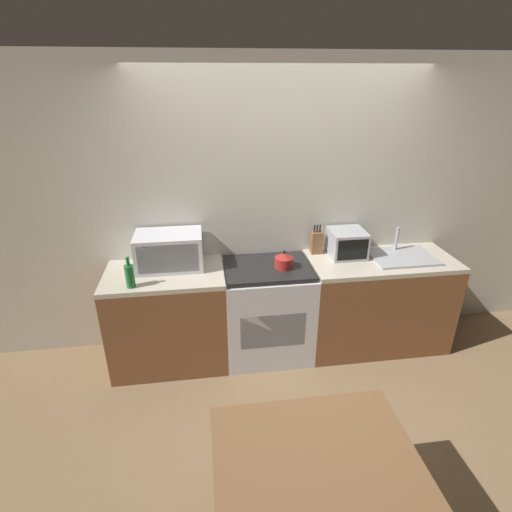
{
  "coord_description": "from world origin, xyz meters",
  "views": [
    {
      "loc": [
        -0.7,
        -2.34,
        2.42
      ],
      "look_at": [
        -0.28,
        0.63,
        1.05
      ],
      "focal_mm": 28.0,
      "sensor_mm": 36.0,
      "label": 1
    }
  ],
  "objects_px": {
    "bottle": "(130,276)",
    "toaster_oven": "(347,243)",
    "stove_range": "(267,311)",
    "kettle": "(284,260)",
    "dining_table": "(314,466)",
    "microwave": "(169,251)"
  },
  "relations": [
    {
      "from": "bottle",
      "to": "dining_table",
      "type": "height_order",
      "value": "bottle"
    },
    {
      "from": "stove_range",
      "to": "toaster_oven",
      "type": "relative_size",
      "value": 2.82
    },
    {
      "from": "kettle",
      "to": "microwave",
      "type": "xyz_separation_m",
      "value": [
        -0.96,
        0.15,
        0.08
      ]
    },
    {
      "from": "stove_range",
      "to": "dining_table",
      "type": "xyz_separation_m",
      "value": [
        -0.06,
        -1.76,
        0.2
      ]
    },
    {
      "from": "bottle",
      "to": "toaster_oven",
      "type": "bearing_deg",
      "value": 10.34
    },
    {
      "from": "toaster_oven",
      "to": "microwave",
      "type": "bearing_deg",
      "value": -179.31
    },
    {
      "from": "stove_range",
      "to": "kettle",
      "type": "height_order",
      "value": "kettle"
    },
    {
      "from": "stove_range",
      "to": "dining_table",
      "type": "height_order",
      "value": "stove_range"
    },
    {
      "from": "microwave",
      "to": "bottle",
      "type": "xyz_separation_m",
      "value": [
        -0.29,
        -0.32,
        -0.05
      ]
    },
    {
      "from": "kettle",
      "to": "bottle",
      "type": "bearing_deg",
      "value": -172.29
    },
    {
      "from": "bottle",
      "to": "dining_table",
      "type": "relative_size",
      "value": 0.26
    },
    {
      "from": "kettle",
      "to": "bottle",
      "type": "xyz_separation_m",
      "value": [
        -1.25,
        -0.17,
        0.03
      ]
    },
    {
      "from": "microwave",
      "to": "stove_range",
      "type": "bearing_deg",
      "value": -7.45
    },
    {
      "from": "stove_range",
      "to": "bottle",
      "type": "bearing_deg",
      "value": -169.27
    },
    {
      "from": "kettle",
      "to": "dining_table",
      "type": "bearing_deg",
      "value": -96.33
    },
    {
      "from": "bottle",
      "to": "dining_table",
      "type": "bearing_deg",
      "value": -55.45
    },
    {
      "from": "dining_table",
      "to": "kettle",
      "type": "bearing_deg",
      "value": 83.67
    },
    {
      "from": "toaster_oven",
      "to": "stove_range",
      "type": "bearing_deg",
      "value": -170.26
    },
    {
      "from": "stove_range",
      "to": "toaster_oven",
      "type": "bearing_deg",
      "value": 9.74
    },
    {
      "from": "stove_range",
      "to": "kettle",
      "type": "relative_size",
      "value": 5.54
    },
    {
      "from": "stove_range",
      "to": "bottle",
      "type": "relative_size",
      "value": 3.5
    },
    {
      "from": "stove_range",
      "to": "microwave",
      "type": "relative_size",
      "value": 1.61
    }
  ]
}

